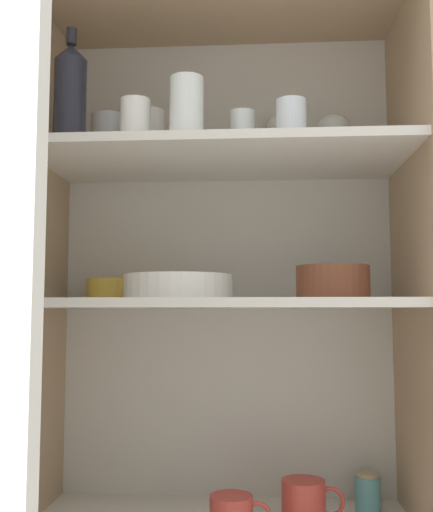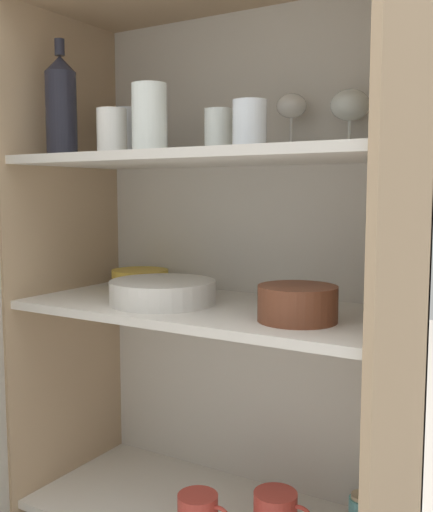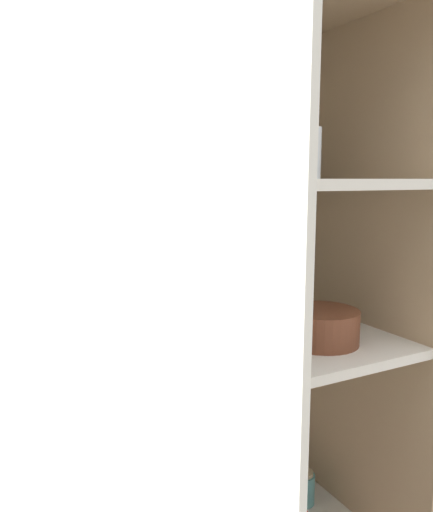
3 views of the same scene
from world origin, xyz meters
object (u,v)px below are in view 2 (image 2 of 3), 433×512
Objects in this scene: wine_bottle at (61,105)px; mixing_bowl_large at (297,302)px; serving_bowl_small at (140,278)px; plate_stack_white at (163,292)px.

mixing_bowl_large is at bearing 5.22° from wine_bottle.
serving_bowl_small is at bearing 72.88° from wine_bottle.
mixing_bowl_large is 1.07× the size of serving_bowl_small.
mixing_bowl_large reaches higher than plate_stack_white.
plate_stack_white is 0.22m from serving_bowl_small.
wine_bottle is at bearing -174.78° from mixing_bowl_large.
plate_stack_white is at bearing 16.33° from wine_bottle.
plate_stack_white is (0.24, 0.07, -0.43)m from wine_bottle.
plate_stack_white is 0.34m from mixing_bowl_large.
mixing_bowl_large is 0.54m from serving_bowl_small.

